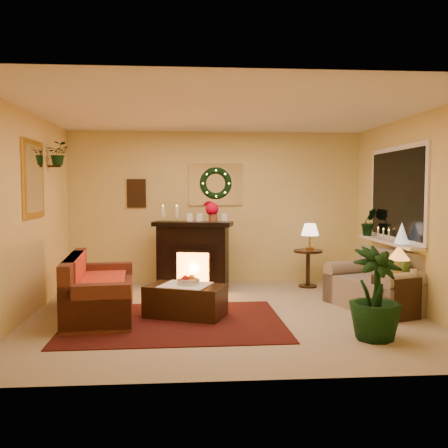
{
  "coord_description": "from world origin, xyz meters",
  "views": [
    {
      "loc": [
        -0.51,
        -6.34,
        1.62
      ],
      "look_at": [
        0.0,
        0.35,
        1.15
      ],
      "focal_mm": 40.0,
      "sensor_mm": 36.0,
      "label": 1
    }
  ],
  "objects": [
    {
      "name": "coffee_table",
      "position": [
        -0.52,
        -0.11,
        0.21
      ],
      "size": [
        1.1,
        0.86,
        0.41
      ],
      "primitive_type": "cube",
      "rotation": [
        0.0,
        0.0,
        -0.38
      ],
      "color": "black",
      "rests_on": "floor"
    },
    {
      "name": "fruit_bowl",
      "position": [
        -0.48,
        -0.09,
        0.45
      ],
      "size": [
        0.28,
        0.28,
        0.07
      ],
      "primitive_type": "cylinder",
      "color": "beige",
      "rests_on": "coffee_table"
    },
    {
      "name": "wall_front",
      "position": [
        0.0,
        -2.25,
        1.3
      ],
      "size": [
        5.0,
        5.0,
        0.0
      ],
      "primitive_type": "plane",
      "color": "#EFD88C",
      "rests_on": "ground"
    },
    {
      "name": "window_glass",
      "position": [
        2.47,
        0.55,
        1.55
      ],
      "size": [
        0.02,
        1.7,
        1.22
      ],
      "primitive_type": "cube",
      "color": "black",
      "rests_on": "wall_right"
    },
    {
      "name": "mini_tree",
      "position": [
        2.37,
        0.11,
        1.04
      ],
      "size": [
        0.18,
        0.18,
        0.28
      ],
      "primitive_type": "cone",
      "color": "white",
      "rests_on": "window_sill"
    },
    {
      "name": "wall_back",
      "position": [
        0.0,
        2.25,
        1.3
      ],
      "size": [
        5.0,
        5.0,
        0.0
      ],
      "primitive_type": "plane",
      "color": "#EFD88C",
      "rests_on": "ground"
    },
    {
      "name": "sofa",
      "position": [
        -1.61,
        0.07,
        0.43
      ],
      "size": [
        0.97,
        1.87,
        0.78
      ],
      "primitive_type": "cube",
      "rotation": [
        0.0,
        0.0,
        0.1
      ],
      "color": "#48341F",
      "rests_on": "floor"
    },
    {
      "name": "hanging_plant",
      "position": [
        -2.34,
        1.05,
        1.97
      ],
      "size": [
        0.33,
        0.28,
        0.36
      ],
      "primitive_type": "imported",
      "color": "#194719",
      "rests_on": "wall_left"
    },
    {
      "name": "window_frame",
      "position": [
        2.48,
        0.55,
        1.55
      ],
      "size": [
        0.03,
        1.86,
        1.36
      ],
      "primitive_type": "cube",
      "color": "white",
      "rests_on": "wall_right"
    },
    {
      "name": "wall_art",
      "position": [
        -1.35,
        2.23,
        1.55
      ],
      "size": [
        0.32,
        0.03,
        0.48
      ],
      "primitive_type": "cube",
      "color": "#381E11",
      "rests_on": "wall_back"
    },
    {
      "name": "poinsettia",
      "position": [
        -0.09,
        1.66,
        1.3
      ],
      "size": [
        0.21,
        0.21,
        0.21
      ],
      "primitive_type": "sphere",
      "color": "red",
      "rests_on": "fireplace"
    },
    {
      "name": "lamp_cream",
      "position": [
        1.52,
        1.69,
        0.88
      ],
      "size": [
        0.29,
        0.29,
        0.45
      ],
      "primitive_type": "cone",
      "color": "#FFDCB6",
      "rests_on": "side_table_round"
    },
    {
      "name": "mantel_candle_a",
      "position": [
        -0.88,
        1.64,
        1.26
      ],
      "size": [
        0.06,
        0.06,
        0.17
      ],
      "primitive_type": "cylinder",
      "color": "#EAE7CC",
      "rests_on": "fireplace"
    },
    {
      "name": "mantel_mirror",
      "position": [
        0.0,
        2.23,
        1.7
      ],
      "size": [
        0.92,
        0.02,
        0.72
      ],
      "primitive_type": "cube",
      "color": "white",
      "rests_on": "wall_back"
    },
    {
      "name": "wall_left",
      "position": [
        -2.5,
        0.0,
        1.3
      ],
      "size": [
        4.5,
        4.5,
        0.0
      ],
      "primitive_type": "plane",
      "color": "#EFD88C",
      "rests_on": "ground"
    },
    {
      "name": "gold_mirror",
      "position": [
        -2.48,
        0.3,
        1.75
      ],
      "size": [
        0.03,
        0.84,
        1.0
      ],
      "primitive_type": "cube",
      "color": "gold",
      "rests_on": "wall_left"
    },
    {
      "name": "side_table_round",
      "position": [
        1.5,
        1.71,
        0.32
      ],
      "size": [
        0.59,
        0.59,
        0.62
      ],
      "primitive_type": "cylinder",
      "rotation": [
        0.0,
        0.0,
        0.3
      ],
      "color": "black",
      "rests_on": "floor"
    },
    {
      "name": "wreath",
      "position": [
        0.0,
        2.19,
        1.72
      ],
      "size": [
        0.55,
        0.11,
        0.55
      ],
      "primitive_type": "torus",
      "rotation": [
        1.57,
        0.0,
        0.0
      ],
      "color": "#194719",
      "rests_on": "wall_back"
    },
    {
      "name": "red_throw",
      "position": [
        -1.68,
        0.23,
        0.46
      ],
      "size": [
        0.72,
        1.18,
        0.02
      ],
      "primitive_type": "cube",
      "color": "red",
      "rests_on": "sofa"
    },
    {
      "name": "fireplace",
      "position": [
        -0.4,
        1.68,
        0.55
      ],
      "size": [
        1.17,
        0.61,
        1.03
      ],
      "primitive_type": "cube",
      "rotation": [
        0.0,
        0.0,
        -0.24
      ],
      "color": "#302018",
      "rests_on": "floor"
    },
    {
      "name": "floor",
      "position": [
        0.0,
        0.0,
        0.0
      ],
      "size": [
        5.0,
        5.0,
        0.0
      ],
      "primitive_type": "plane",
      "color": "beige",
      "rests_on": "ground"
    },
    {
      "name": "window_sill",
      "position": [
        2.38,
        0.55,
        0.87
      ],
      "size": [
        0.22,
        1.86,
        0.04
      ],
      "primitive_type": "cube",
      "color": "white",
      "rests_on": "wall_right"
    },
    {
      "name": "loveseat",
      "position": [
        2.06,
        0.16,
        0.42
      ],
      "size": [
        1.21,
        1.54,
        0.78
      ],
      "primitive_type": "cube",
      "rotation": [
        0.0,
        0.0,
        0.36
      ],
      "color": "tan",
      "rests_on": "floor"
    },
    {
      "name": "mantel_candle_b",
      "position": [
        -0.66,
        1.64,
        1.26
      ],
      "size": [
        0.06,
        0.06,
        0.18
      ],
      "primitive_type": "cylinder",
      "color": "white",
      "rests_on": "fireplace"
    },
    {
      "name": "floor_palm",
      "position": [
        1.51,
        -1.2,
        0.45
      ],
      "size": [
        2.19,
        2.19,
        2.99
      ],
      "primitive_type": "imported",
      "rotation": [
        0.0,
        0.0,
        0.39
      ],
      "color": "#134217",
      "rests_on": "floor"
    },
    {
      "name": "sill_plant",
      "position": [
        2.35,
        1.25,
        1.08
      ],
      "size": [
        0.31,
        0.25,
        0.56
      ],
      "primitive_type": "imported",
      "color": "#124213",
      "rests_on": "window_sill"
    },
    {
      "name": "end_table_square",
      "position": [
        2.13,
        -0.32,
        0.27
      ],
      "size": [
        0.55,
        0.55,
        0.53
      ],
      "primitive_type": "cube",
      "rotation": [
        0.0,
        0.0,
        0.33
      ],
      "color": "black",
      "rests_on": "floor"
    },
    {
      "name": "ceiling",
      "position": [
        0.0,
        0.0,
        2.6
      ],
      "size": [
        5.0,
        5.0,
        0.0
      ],
      "primitive_type": "plane",
      "color": "white",
      "rests_on": "ground"
    },
    {
      "name": "lamp_tiffany",
      "position": [
        2.16,
        -0.28,
        0.74
      ],
      "size": [
        0.28,
        0.28,
        0.41
      ],
      "primitive_type": "cone",
      "color": "orange",
      "rests_on": "end_table_square"
    },
    {
      "name": "wall_right",
      "position": [
        2.5,
        0.0,
        1.3
      ],
      "size": [
        4.5,
        4.5,
        0.0
      ],
      "primitive_type": "plane",
      "color": "#EFD88C",
      "rests_on": "ground"
    },
    {
      "name": "area_rug",
      "position": [
        -0.66,
        -0.35,
        0.01
      ],
      "size": [
        2.66,
        2.01,
        0.01
      ],
      "primitive_type": "cube",
      "rotation": [
        0.0,
        0.0,
        0.01
      ],
      "color": "#49050A",
      "rests_on": "floor"
    }
  ]
}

